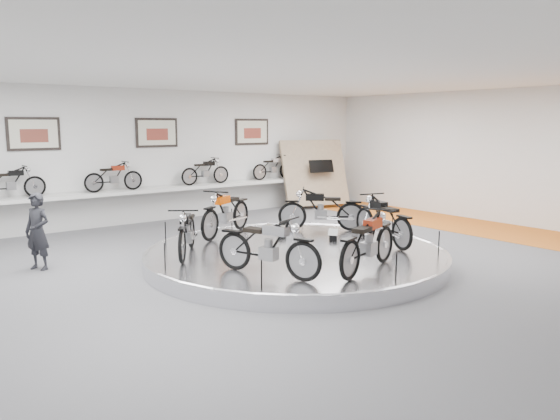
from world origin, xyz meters
TOP-DOWN VIEW (x-y plane):
  - floor at (0.00, 0.00)m, footprint 16.00×16.00m
  - ceiling at (0.00, 0.00)m, footprint 16.00×16.00m
  - wall_back at (0.00, 7.00)m, footprint 16.00×0.00m
  - wall_right at (8.00, 0.00)m, footprint 0.00×14.00m
  - orange_carpet_strip at (6.80, 0.00)m, footprint 2.40×12.60m
  - dado_band at (0.00, 6.98)m, footprint 15.68×0.04m
  - display_platform at (0.00, 0.30)m, footprint 6.40×6.40m
  - platform_rim at (0.00, 0.30)m, footprint 6.40×6.40m
  - shelf at (0.00, 6.70)m, footprint 11.00×0.55m
  - poster_left at (-3.50, 6.96)m, footprint 1.35×0.06m
  - poster_center at (0.00, 6.96)m, footprint 1.35×0.06m
  - poster_right at (3.50, 6.96)m, footprint 1.35×0.06m
  - display_panel at (5.60, 6.10)m, footprint 2.56×1.52m
  - shelf_bike_a at (-4.20, 6.70)m, footprint 1.22×0.43m
  - shelf_bike_b at (-1.50, 6.70)m, footprint 1.22×0.43m
  - shelf_bike_c at (1.50, 6.70)m, footprint 1.22×0.43m
  - shelf_bike_d at (4.20, 6.70)m, footprint 1.22×0.43m
  - bike_a at (1.86, 1.55)m, footprint 1.83×1.71m
  - bike_b at (-0.35, 2.52)m, footprint 2.01×1.53m
  - bike_c at (-2.08, 1.26)m, footprint 1.50×1.75m
  - bike_d at (-1.68, -0.98)m, footprint 1.23×1.93m
  - bike_e at (-0.05, -1.84)m, footprint 1.97×1.22m
  - bike_f at (1.91, -0.43)m, footprint 1.10×1.96m
  - visitor at (-4.48, 3.12)m, footprint 0.63×0.69m

SIDE VIEW (x-z plane):
  - floor at x=0.00m, z-range 0.00..0.00m
  - orange_carpet_strip at x=6.80m, z-range 0.00..0.01m
  - display_platform at x=0.00m, z-range 0.00..0.30m
  - platform_rim at x=0.00m, z-range 0.22..0.32m
  - dado_band at x=0.00m, z-range 0.00..1.10m
  - visitor at x=-4.48m, z-range 0.00..1.58m
  - bike_c at x=-2.08m, z-range 0.30..1.31m
  - bike_d at x=-1.68m, z-range 0.30..1.37m
  - bike_a at x=1.86m, z-range 0.30..1.39m
  - bike_f at x=1.91m, z-range 0.30..1.39m
  - bike_e at x=-0.05m, z-range 0.30..1.39m
  - bike_b at x=-0.35m, z-range 0.30..1.43m
  - shelf at x=0.00m, z-range 0.95..1.05m
  - display_panel at x=5.60m, z-range 0.10..2.40m
  - shelf_bike_a at x=-4.20m, z-range 1.05..1.78m
  - shelf_bike_b at x=-1.50m, z-range 1.05..1.78m
  - shelf_bike_c at x=1.50m, z-range 1.05..1.78m
  - shelf_bike_d at x=4.20m, z-range 1.05..1.78m
  - wall_back at x=0.00m, z-range -6.00..10.00m
  - wall_right at x=8.00m, z-range -5.00..9.00m
  - poster_left at x=-3.50m, z-range 2.26..3.14m
  - poster_center at x=0.00m, z-range 2.26..3.14m
  - poster_right at x=3.50m, z-range 2.26..3.14m
  - ceiling at x=0.00m, z-range 4.00..4.00m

